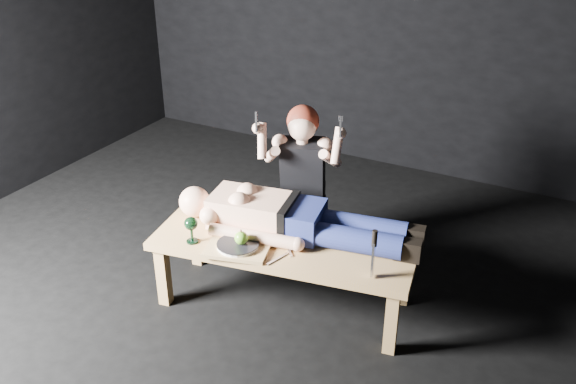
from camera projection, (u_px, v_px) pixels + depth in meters
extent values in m
plane|color=black|center=(237.00, 313.00, 3.75)|extent=(5.00, 5.00, 0.00)
cube|color=#A27C4E|center=(284.00, 272.00, 3.74)|extent=(1.62, 0.83, 0.45)
cube|color=tan|center=(238.00, 248.00, 3.55)|extent=(0.41, 0.34, 0.02)
cylinder|color=white|center=(238.00, 245.00, 3.54)|extent=(0.29, 0.29, 0.02)
sphere|color=#58961C|center=(241.00, 238.00, 3.52)|extent=(0.08, 0.08, 0.08)
cube|color=#B2B2B7|center=(222.00, 245.00, 3.59)|extent=(0.10, 0.15, 0.01)
cube|color=#B2B2B7|center=(277.00, 259.00, 3.46)|extent=(0.06, 0.16, 0.01)
cube|color=#B2B2B7|center=(288.00, 249.00, 3.55)|extent=(0.12, 0.13, 0.01)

